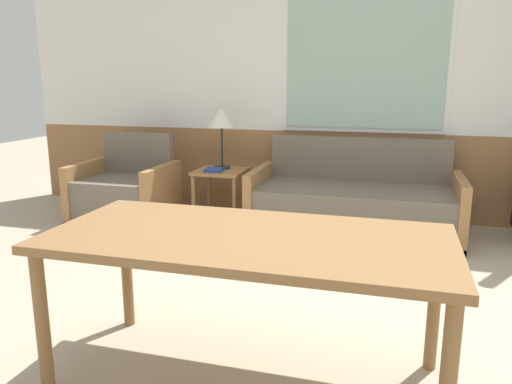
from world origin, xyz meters
name	(u,v)px	position (x,y,z in m)	size (l,w,h in m)	color
ground_plane	(301,338)	(0.00, 0.00, 0.00)	(16.00, 16.00, 0.00)	#B2A58C
wall_back	(354,82)	(0.01, 2.63, 1.36)	(7.20, 0.09, 2.70)	#996B42
couch	(354,205)	(0.10, 2.05, 0.26)	(1.86, 0.86, 0.84)	#9E7042
armchair	(125,195)	(-2.12, 1.82, 0.27)	(0.91, 0.75, 0.85)	#9E7042
side_table	(221,179)	(-1.22, 2.13, 0.42)	(0.48, 0.48, 0.51)	#9E7042
table_lamp	(221,120)	(-1.24, 2.21, 1.00)	(0.28, 0.28, 0.60)	#262628
book_stack	(214,170)	(-1.26, 2.03, 0.52)	(0.18, 0.17, 0.03)	#234799
dining_table	(248,250)	(-0.16, -0.46, 0.65)	(1.77, 0.83, 0.72)	olive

